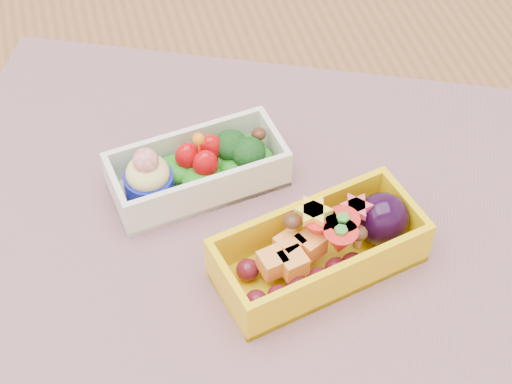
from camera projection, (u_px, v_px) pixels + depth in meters
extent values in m
cube|color=brown|center=(229.00, 221.00, 0.72)|extent=(1.20, 0.80, 0.04)
cube|color=gray|center=(249.00, 229.00, 0.68)|extent=(0.66, 0.60, 0.00)
cube|color=white|center=(198.00, 170.00, 0.70)|extent=(0.15, 0.08, 0.04)
ellipsoid|color=green|center=(198.00, 174.00, 0.70)|extent=(0.14, 0.07, 0.02)
cylinder|color=#151D9F|center=(150.00, 187.00, 0.69)|extent=(0.04, 0.04, 0.03)
sphere|color=red|center=(146.00, 161.00, 0.66)|extent=(0.02, 0.02, 0.02)
ellipsoid|color=#B3060B|center=(188.00, 157.00, 0.69)|extent=(0.02, 0.02, 0.03)
ellipsoid|color=#B3060B|center=(206.00, 164.00, 0.69)|extent=(0.02, 0.02, 0.03)
ellipsoid|color=#B3060B|center=(210.00, 148.00, 0.70)|extent=(0.02, 0.02, 0.03)
sphere|color=orange|center=(199.00, 139.00, 0.68)|extent=(0.01, 0.01, 0.01)
ellipsoid|color=black|center=(231.00, 145.00, 0.70)|extent=(0.03, 0.03, 0.02)
ellipsoid|color=black|center=(248.00, 152.00, 0.70)|extent=(0.03, 0.03, 0.02)
ellipsoid|color=#3F2111|center=(259.00, 134.00, 0.71)|extent=(0.01, 0.01, 0.01)
cube|color=yellow|center=(319.00, 250.00, 0.64)|extent=(0.17, 0.11, 0.04)
ellipsoid|color=#57101E|center=(284.00, 276.00, 0.63)|extent=(0.09, 0.06, 0.02)
cube|color=orange|center=(291.00, 254.00, 0.63)|extent=(0.05, 0.04, 0.02)
cone|color=red|center=(318.00, 228.00, 0.64)|extent=(0.03, 0.03, 0.03)
cone|color=red|center=(342.00, 230.00, 0.64)|extent=(0.03, 0.03, 0.03)
cone|color=red|center=(340.00, 242.00, 0.63)|extent=(0.03, 0.03, 0.03)
cylinder|color=yellow|center=(313.00, 211.00, 0.63)|extent=(0.03, 0.03, 0.01)
cylinder|color=#E53F5B|center=(356.00, 207.00, 0.64)|extent=(0.03, 0.03, 0.01)
ellipsoid|color=#3F2111|center=(291.00, 233.00, 0.64)|extent=(0.01, 0.01, 0.01)
ellipsoid|color=#3F2111|center=(358.00, 239.00, 0.63)|extent=(0.01, 0.01, 0.01)
ellipsoid|color=black|center=(382.00, 219.00, 0.65)|extent=(0.04, 0.04, 0.05)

